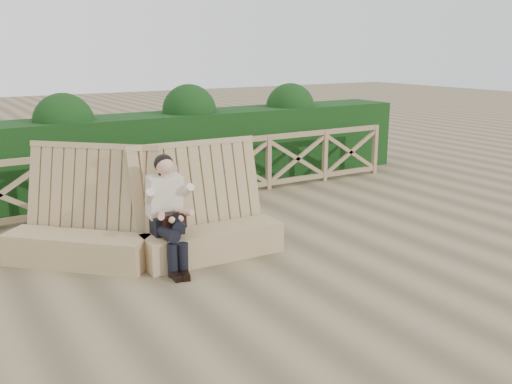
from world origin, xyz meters
TOP-DOWN VIEW (x-y plane):
  - ground at (0.00, 0.00)m, footprint 60.00×60.00m
  - bench at (-1.39, 1.06)m, footprint 3.49×2.01m
  - woman at (-1.21, 0.69)m, footprint 0.45×0.94m
  - guardrail at (0.00, 3.50)m, footprint 10.10×0.09m
  - hedge at (0.00, 4.70)m, footprint 12.00×1.20m

SIDE VIEW (x-z plane):
  - ground at x=0.00m, z-range 0.00..0.00m
  - bench at x=-1.39m, z-range -0.39..1.16m
  - guardrail at x=0.00m, z-range 0.00..1.10m
  - hedge at x=0.00m, z-range 0.00..1.50m
  - woman at x=-1.21m, z-range 0.03..1.49m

